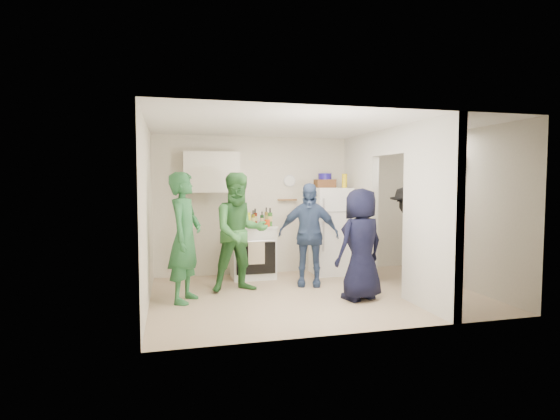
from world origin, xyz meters
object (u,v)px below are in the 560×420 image
Objects in this scene: stove at (253,252)px; person_navy at (361,244)px; fridge at (331,231)px; person_green_center at (240,232)px; person_denim at (308,234)px; wicker_basket at (325,184)px; yellow_cup_stack_top at (344,181)px; person_green_left at (185,237)px; person_nook at (408,235)px; blue_bowl at (325,176)px.

stove is 0.57× the size of person_navy.
person_green_center is at bearing -154.60° from fridge.
wicker_basket is at bearing 74.35° from person_denim.
person_green_left is at bearing -158.05° from yellow_cup_stack_top.
person_green_center reaches higher than person_navy.
person_denim is (-0.57, -0.80, -0.82)m from wicker_basket.
stove is at bearing -19.67° from person_green_left.
fridge is 2.00m from person_green_center.
fridge is 2.93m from person_green_left.
person_denim is at bearing -71.03° from person_nook.
person_navy reaches higher than fridge.
yellow_cup_stack_top is 0.14× the size of person_green_left.
fridge is at bearing -26.57° from blue_bowl.
person_green_center is 1.84m from person_navy.
person_denim is 1.66m from person_nook.
blue_bowl is (-0.10, 0.05, 0.99)m from fridge.
person_nook reaches higher than fridge.
person_denim is at bearing -125.34° from wicker_basket.
fridge is 1.77m from person_navy.
fridge is at bearing -108.18° from person_nook.
blue_bowl is 2.12m from person_green_center.
person_green_center reaches higher than person_green_left.
stove is at bearing -179.15° from blue_bowl.
fridge reaches higher than stove.
person_navy is 1.37m from person_nook.
stove is 2.20m from person_navy.
person_nook reaches higher than stove.
stove is at bearing -179.15° from wicker_basket.
person_denim is (-0.57, -0.80, -0.95)m from blue_bowl.
person_denim is at bearing -125.34° from blue_bowl.
stove is at bearing 175.53° from yellow_cup_stack_top.
yellow_cup_stack_top is 0.15× the size of person_denim.
stove is at bearing 178.81° from fridge.
fridge is at bearing -41.25° from person_green_left.
person_navy is at bearing -55.31° from stove.
blue_bowl reaches higher than person_green_left.
person_green_center is (-1.81, -0.86, 0.13)m from fridge.
wicker_basket is 0.22× the size of person_navy.
yellow_cup_stack_top is at bearing -112.68° from person_nook.
blue_bowl reaches higher than fridge.
person_green_center reaches higher than stove.
person_green_left is 2.49m from person_navy.
fridge is 0.87m from wicker_basket.
person_nook is at bearing -167.88° from person_navy.
yellow_cup_stack_top reaches higher than person_denim.
person_green_center is (0.84, 0.40, 0.00)m from person_green_left.
person_green_left is (-2.64, -1.25, 0.12)m from fridge.
person_denim is at bearing -52.37° from person_green_left.
stove is 0.55× the size of person_denim.
yellow_cup_stack_top is 3.18m from person_green_left.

